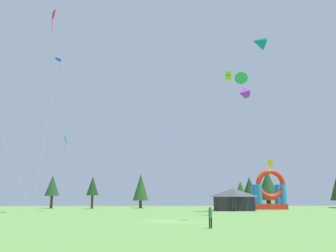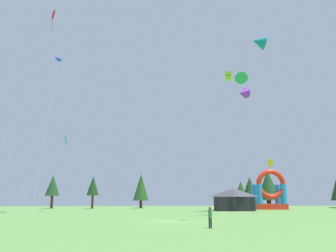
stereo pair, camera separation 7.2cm
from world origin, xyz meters
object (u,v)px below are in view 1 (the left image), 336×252
Objects in this scene: kite_blue_parafoil at (58,59)px; inflatable_yellow_castle at (270,194)px; kite_yellow_diamond at (270,164)px; kite_green_delta at (242,80)px; kite_teal_delta at (259,42)px; kite_red_diamond at (53,18)px; kite_cyan_diamond at (65,141)px; festival_tent at (234,199)px; kite_purple_delta at (243,93)px; person_left_edge at (210,215)px; kite_lime_box at (229,77)px.

kite_blue_parafoil reaches higher than inflatable_yellow_castle.
kite_green_delta is at bearing -179.13° from kite_yellow_diamond.
kite_teal_delta is at bearing -19.11° from kite_blue_parafoil.
kite_cyan_diamond is at bearing 99.76° from kite_red_diamond.
festival_tent is at bearing -144.19° from inflatable_yellow_castle.
kite_purple_delta is at bearing 2.64° from kite_blue_parafoil.
kite_teal_delta is 1.08× the size of kite_green_delta.
kite_cyan_diamond reaches higher than person_left_edge.
kite_teal_delta is 3.26× the size of inflatable_yellow_castle.
kite_purple_delta is at bearing 169.40° from kite_yellow_diamond.
kite_green_delta is at bearing -83.79° from festival_tent.
kite_red_diamond is 2.54× the size of inflatable_yellow_castle.
person_left_edge is (-10.79, -17.86, -23.49)m from kite_teal_delta.
kite_blue_parafoil is at bearing 103.62° from person_left_edge.
kite_red_diamond is at bearing -80.24° from kite_cyan_diamond.
kite_red_diamond is 41.97m from kite_yellow_diamond.
kite_purple_delta is 2.73× the size of inflatable_yellow_castle.
kite_blue_parafoil is at bearing -178.76° from kite_green_delta.
kite_lime_box is 31.44m from festival_tent.
kite_yellow_diamond is (35.89, 0.75, -17.44)m from kite_blue_parafoil.
kite_purple_delta is at bearing -123.89° from inflatable_yellow_castle.
kite_lime_box is 1.27× the size of kite_cyan_diamond.
inflatable_yellow_castle is at bearing 70.23° from kite_teal_delta.
kite_purple_delta is at bearing 70.75° from kite_lime_box.
kite_purple_delta reaches higher than person_left_edge.
person_left_edge is at bearing -8.24° from kite_red_diamond.
kite_red_diamond is 54.70m from inflatable_yellow_castle.
kite_lime_box is at bearing -118.48° from kite_yellow_diamond.
festival_tent is (-0.25, 17.63, -22.52)m from kite_teal_delta.
kite_red_diamond is 0.93× the size of kite_purple_delta.
festival_tent is at bearing 90.82° from kite_teal_delta.
kite_red_diamond is 3.02× the size of festival_tent.
kite_teal_delta is at bearing -92.06° from kite_green_delta.
kite_lime_box is 0.69× the size of kite_green_delta.
kite_cyan_diamond is 32.78m from kite_green_delta.
kite_lime_box is at bearing 18.19° from kite_red_diamond.
kite_cyan_diamond is 31.94m from festival_tent.
kite_blue_parafoil reaches higher than kite_teal_delta.
kite_teal_delta is 11.68m from kite_green_delta.
kite_cyan_diamond is at bearing 174.26° from kite_yellow_diamond.
kite_blue_parafoil is 13.99m from kite_cyan_diamond.
kite_purple_delta is at bearing 47.34° from kite_red_diamond.
kite_purple_delta is at bearing 66.57° from kite_green_delta.
kite_blue_parafoil is 3.04× the size of kite_yellow_diamond.
kite_yellow_diamond is at bearing 40.46° from person_left_edge.
kite_lime_box reaches higher than kite_yellow_diamond.
kite_purple_delta is 22.50m from inflatable_yellow_castle.
kite_red_diamond is at bearing -161.81° from kite_lime_box.
kite_purple_delta is (7.72, 22.12, 4.66)m from kite_lime_box.
kite_yellow_diamond is 4.97× the size of person_left_edge.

